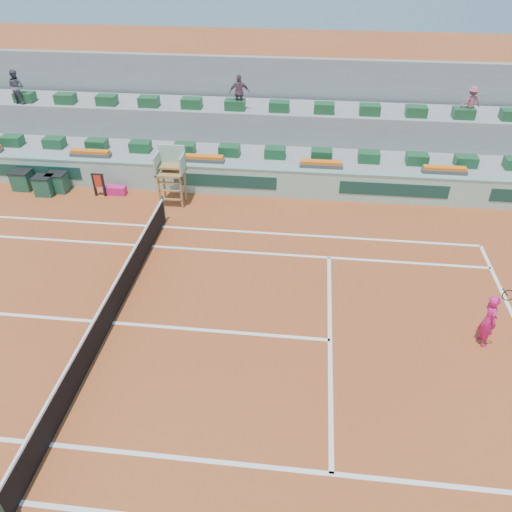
# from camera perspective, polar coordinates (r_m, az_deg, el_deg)

# --- Properties ---
(ground) EXTENTS (90.00, 90.00, 0.00)m
(ground) POSITION_cam_1_polar(r_m,az_deg,el_deg) (15.47, -16.11, -7.35)
(ground) COLOR #99421D
(ground) RESTS_ON ground
(seating_tier_lower) EXTENTS (36.00, 4.00, 1.20)m
(seating_tier_lower) POSITION_cam_1_polar(r_m,az_deg,el_deg) (23.78, -7.50, 11.10)
(seating_tier_lower) COLOR gray
(seating_tier_lower) RESTS_ON ground
(seating_tier_upper) EXTENTS (36.00, 2.40, 2.60)m
(seating_tier_upper) POSITION_cam_1_polar(r_m,az_deg,el_deg) (24.95, -6.80, 14.06)
(seating_tier_upper) COLOR gray
(seating_tier_upper) RESTS_ON ground
(stadium_back_wall) EXTENTS (36.00, 0.40, 4.40)m
(stadium_back_wall) POSITION_cam_1_polar(r_m,az_deg,el_deg) (26.14, -6.17, 17.15)
(stadium_back_wall) COLOR gray
(stadium_back_wall) RESTS_ON ground
(player_bag) EXTENTS (0.83, 0.37, 0.37)m
(player_bag) POSITION_cam_1_polar(r_m,az_deg,el_deg) (22.32, -15.68, 7.24)
(player_bag) COLOR #E31D73
(player_bag) RESTS_ON ground
(spectator_left) EXTENTS (0.84, 0.71, 1.53)m
(spectator_left) POSITION_cam_1_polar(r_m,az_deg,el_deg) (26.62, -25.73, 17.04)
(spectator_left) COLOR #545361
(spectator_left) RESTS_ON seating_tier_upper
(spectator_mid) EXTENTS (0.96, 0.52, 1.55)m
(spectator_mid) POSITION_cam_1_polar(r_m,az_deg,el_deg) (23.33, -1.91, 18.18)
(spectator_mid) COLOR #6C4854
(spectator_mid) RESTS_ON seating_tier_upper
(spectator_right) EXTENTS (0.96, 0.69, 1.35)m
(spectator_right) POSITION_cam_1_polar(r_m,az_deg,el_deg) (24.20, 23.37, 15.85)
(spectator_right) COLOR #A45262
(spectator_right) RESTS_ON seating_tier_upper
(court_lines) EXTENTS (23.89, 11.09, 0.01)m
(court_lines) POSITION_cam_1_polar(r_m,az_deg,el_deg) (15.47, -16.11, -7.34)
(court_lines) COLOR white
(court_lines) RESTS_ON ground
(tennis_net) EXTENTS (0.10, 11.97, 1.10)m
(tennis_net) POSITION_cam_1_polar(r_m,az_deg,el_deg) (15.14, -16.42, -5.87)
(tennis_net) COLOR black
(tennis_net) RESTS_ON ground
(advertising_hoarding) EXTENTS (36.00, 0.34, 1.26)m
(advertising_hoarding) POSITION_cam_1_polar(r_m,az_deg,el_deg) (21.82, -8.73, 8.85)
(advertising_hoarding) COLOR #9BC3AE
(advertising_hoarding) RESTS_ON ground
(umpire_chair) EXTENTS (1.10, 0.90, 2.40)m
(umpire_chair) POSITION_cam_1_polar(r_m,az_deg,el_deg) (20.57, -9.68, 9.90)
(umpire_chair) COLOR olive
(umpire_chair) RESTS_ON ground
(seat_row_lower) EXTENTS (32.90, 0.60, 0.44)m
(seat_row_lower) POSITION_cam_1_polar(r_m,az_deg,el_deg) (22.66, -8.17, 12.08)
(seat_row_lower) COLOR #1A502A
(seat_row_lower) RESTS_ON seating_tier_lower
(seat_row_upper) EXTENTS (32.90, 0.60, 0.44)m
(seat_row_upper) POSITION_cam_1_polar(r_m,az_deg,el_deg) (23.91, -7.37, 16.95)
(seat_row_upper) COLOR #1A502A
(seat_row_upper) RESTS_ON seating_tier_upper
(flower_planters) EXTENTS (26.80, 0.36, 0.28)m
(flower_planters) POSITION_cam_1_polar(r_m,az_deg,el_deg) (22.40, -12.43, 11.11)
(flower_planters) COLOR #505050
(flower_planters) RESTS_ON seating_tier_lower
(drink_cooler_a) EXTENTS (0.80, 0.69, 0.84)m
(drink_cooler_a) POSITION_cam_1_polar(r_m,az_deg,el_deg) (23.27, -21.70, 7.84)
(drink_cooler_a) COLOR #194B35
(drink_cooler_a) RESTS_ON ground
(drink_cooler_b) EXTENTS (0.77, 0.67, 0.84)m
(drink_cooler_b) POSITION_cam_1_polar(r_m,az_deg,el_deg) (23.20, -23.04, 7.43)
(drink_cooler_b) COLOR #194B35
(drink_cooler_b) RESTS_ON ground
(drink_cooler_c) EXTENTS (0.83, 0.72, 0.84)m
(drink_cooler_c) POSITION_cam_1_polar(r_m,az_deg,el_deg) (24.09, -25.13, 7.88)
(drink_cooler_c) COLOR #194B35
(drink_cooler_c) RESTS_ON ground
(towel_rack) EXTENTS (0.52, 0.09, 1.03)m
(towel_rack) POSITION_cam_1_polar(r_m,az_deg,el_deg) (22.20, -17.56, 7.96)
(towel_rack) COLOR black
(towel_rack) RESTS_ON ground
(tennis_player) EXTENTS (0.46, 0.88, 2.28)m
(tennis_player) POSITION_cam_1_polar(r_m,az_deg,el_deg) (15.14, 25.09, -6.63)
(tennis_player) COLOR #E31D73
(tennis_player) RESTS_ON ground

